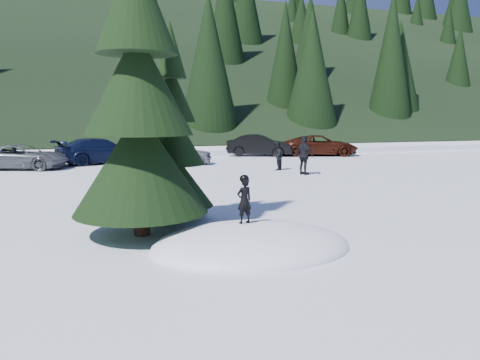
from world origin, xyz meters
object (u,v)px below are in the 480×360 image
object	(u,v)px
spruce_short	(172,144)
adult_1	(304,156)
child_skier	(244,201)
car_3	(100,151)
adult_0	(277,156)
spruce_tall	(138,96)
car_2	(22,157)
car_6	(320,145)
car_4	(177,153)
car_5	(259,145)

from	to	relation	value
spruce_short	adult_1	size ratio (longest dim) A/B	2.87
child_skier	car_3	distance (m)	19.60
adult_0	spruce_tall	bearing A→B (deg)	5.90
car_2	car_3	xyz separation A→B (m)	(4.04, 1.87, 0.10)
spruce_short	child_skier	xyz separation A→B (m)	(1.13, -2.90, -1.11)
adult_0	car_6	world-z (taller)	adult_0
adult_0	car_2	distance (m)	13.62
spruce_tall	car_3	distance (m)	18.09
spruce_tall	car_4	distance (m)	16.67
spruce_short	child_skier	world-z (taller)	spruce_short
spruce_tall	adult_0	bearing A→B (deg)	54.93
car_4	car_6	bearing A→B (deg)	-58.90
adult_0	car_6	distance (m)	9.79
adult_1	car_5	bearing A→B (deg)	-32.24
car_3	car_5	size ratio (longest dim) A/B	1.13
car_3	car_4	xyz separation A→B (m)	(4.33, -1.84, -0.07)
spruce_tall	car_2	size ratio (longest dim) A/B	1.82
car_4	car_6	xyz separation A→B (m)	(10.86, 2.99, 0.04)
adult_0	spruce_short	bearing A→B (deg)	5.96
spruce_tall	adult_1	xyz separation A→B (m)	(8.70, 9.41, -2.38)
child_skier	adult_0	world-z (taller)	adult_0
spruce_short	adult_0	distance (m)	12.51
car_5	spruce_short	bearing A→B (deg)	175.08
spruce_short	adult_1	xyz separation A→B (m)	(7.70, 8.01, -1.17)
spruce_short	child_skier	bearing A→B (deg)	-68.75
adult_0	car_2	size ratio (longest dim) A/B	0.32
car_5	car_6	world-z (taller)	car_5
car_2	car_5	size ratio (longest dim) A/B	1.02
spruce_tall	car_6	world-z (taller)	spruce_tall
spruce_short	car_4	distance (m)	14.95
adult_0	adult_1	bearing A→B (deg)	55.49
car_2	car_3	world-z (taller)	car_3
child_skier	car_6	distance (m)	23.97
spruce_tall	car_5	size ratio (longest dim) A/B	1.86
spruce_short	car_2	size ratio (longest dim) A/B	1.13
spruce_short	car_3	distance (m)	16.64
spruce_short	child_skier	distance (m)	3.30
car_5	child_skier	bearing A→B (deg)	-179.20
child_skier	car_6	bearing A→B (deg)	-136.44
car_4	car_5	distance (m)	7.65
car_6	car_4	bearing A→B (deg)	122.88
adult_0	child_skier	bearing A→B (deg)	16.30
adult_1	car_3	bearing A→B (deg)	23.63
car_4	spruce_short	bearing A→B (deg)	-174.42
car_3	car_6	size ratio (longest dim) A/B	1.00
car_6	child_skier	bearing A→B (deg)	166.46
child_skier	adult_0	xyz separation A→B (m)	(6.01, 13.08, -0.23)
car_6	adult_1	bearing A→B (deg)	166.51
car_5	car_2	bearing A→B (deg)	126.24
spruce_tall	child_skier	xyz separation A→B (m)	(2.13, -1.50, -2.33)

